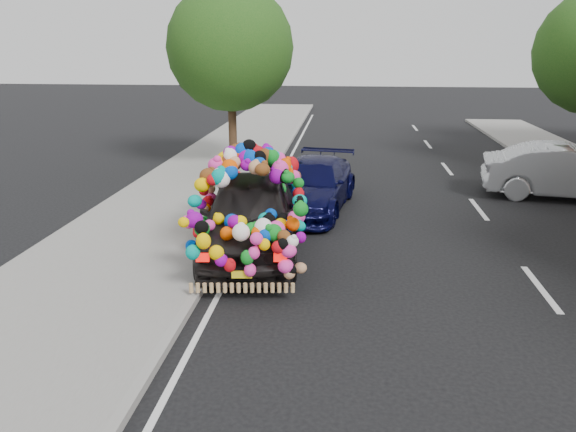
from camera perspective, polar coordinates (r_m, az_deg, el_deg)
name	(u,v)px	position (r m, az deg, el deg)	size (l,w,h in m)	color
ground	(336,280)	(10.36, 4.92, -6.49)	(100.00, 100.00, 0.00)	black
sidewalk	(110,268)	(11.24, -17.65, -5.02)	(4.00, 60.00, 0.12)	gray
kerb	(210,271)	(10.62, -7.91, -5.61)	(0.15, 60.00, 0.13)	gray
lane_markings	(541,288)	(10.93, 24.28, -6.70)	(6.00, 50.00, 0.01)	silver
tree_near_sidewalk	(230,48)	(19.40, -5.88, 16.65)	(4.20, 4.20, 6.13)	#332114
plush_art_car	(250,198)	(11.37, -3.89, 1.83)	(2.74, 5.07, 2.24)	black
navy_sedan	(312,185)	(14.51, 2.49, 3.13)	(1.80, 4.42, 1.28)	black
silver_hatchback	(568,172)	(17.37, 26.60, 4.01)	(1.58, 4.53, 1.49)	#A3A6AA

